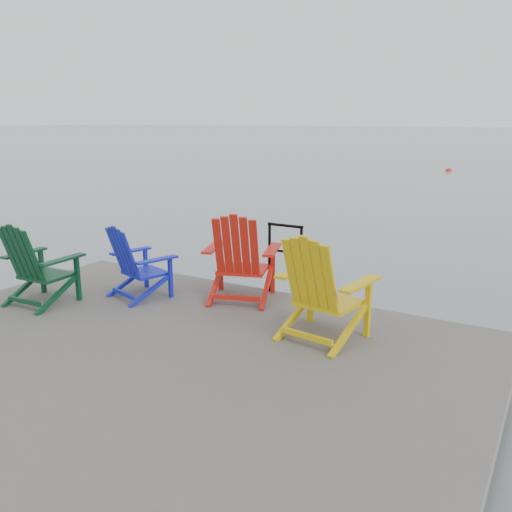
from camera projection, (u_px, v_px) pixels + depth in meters
The scene contains 8 objects.
ground at pixel (140, 411), 5.05m from camera, with size 400.00×400.00×0.00m, color gray.
dock at pixel (138, 378), 4.97m from camera, with size 6.00×5.00×1.40m.
handrail at pixel (285, 252), 6.73m from camera, with size 0.48×0.04×0.90m.
chair_green at pixel (36, 264), 6.37m from camera, with size 0.80×0.74×0.98m.
chair_blue at pixel (136, 262), 6.62m from camera, with size 0.85×0.81×0.90m.
chair_red at pixel (240, 257), 6.50m from camera, with size 1.03×0.98×1.08m.
chair_yellow at pixel (321, 287), 5.32m from camera, with size 0.94×0.88×1.08m.
buoy_b at pixel (449, 171), 28.35m from camera, with size 0.33×0.33×0.33m, color red.
Camera 1 is at (3.21, -3.39, 2.65)m, focal length 38.00 mm.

